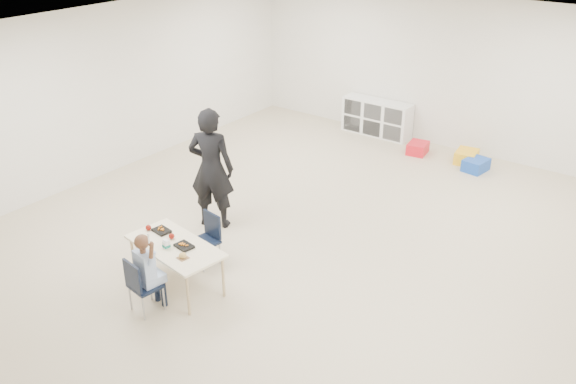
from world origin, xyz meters
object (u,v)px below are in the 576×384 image
Objects in this scene: chair_near at (145,284)px; adult at (211,168)px; child at (144,270)px; cubby_shelf at (377,118)px; table at (177,265)px.

adult is at bearing 120.11° from chair_near.
adult reaches higher than chair_near.
child is 6.67m from cubby_shelf.
chair_near is 0.39× the size of adult.
cubby_shelf is (-0.64, 6.08, 0.06)m from table.
table is at bearing 105.65° from chair_near.
chair_near is 0.50× the size of cubby_shelf.
chair_near is 2.18m from adult.
cubby_shelf is at bearing 104.54° from table.
child is 0.78× the size of cubby_shelf.
table is 0.56m from chair_near.
table is 1.69m from adult.
cubby_shelf is at bearing -114.45° from adult.
chair_near reaches higher than table.
chair_near is (0.07, -0.55, 0.05)m from table.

